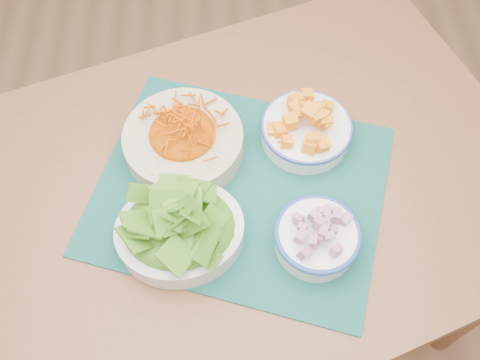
# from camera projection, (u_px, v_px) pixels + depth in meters

# --- Properties ---
(table) EXTENTS (1.38, 1.15, 0.75)m
(table) POSITION_uv_depth(u_px,v_px,m) (229.00, 211.00, 1.09)
(table) COLOR brown
(table) RESTS_ON ground
(placemat) EXTENTS (0.63, 0.57, 0.00)m
(placemat) POSITION_uv_depth(u_px,v_px,m) (240.00, 189.00, 1.00)
(placemat) COLOR #0A352F
(placemat) RESTS_ON table
(carrot_bowl) EXTENTS (0.30, 0.30, 0.09)m
(carrot_bowl) POSITION_uv_depth(u_px,v_px,m) (183.00, 138.00, 1.01)
(carrot_bowl) COLOR #C6B593
(carrot_bowl) RESTS_ON placemat
(squash_bowl) EXTENTS (0.22, 0.22, 0.09)m
(squash_bowl) POSITION_uv_depth(u_px,v_px,m) (307.00, 125.00, 1.02)
(squash_bowl) COLOR white
(squash_bowl) RESTS_ON placemat
(lettuce_bowl) EXTENTS (0.25, 0.22, 0.11)m
(lettuce_bowl) POSITION_uv_depth(u_px,v_px,m) (179.00, 226.00, 0.90)
(lettuce_bowl) COLOR silver
(lettuce_bowl) RESTS_ON placemat
(onion_bowl) EXTENTS (0.15, 0.15, 0.07)m
(onion_bowl) POSITION_uv_depth(u_px,v_px,m) (317.00, 236.00, 0.91)
(onion_bowl) COLOR white
(onion_bowl) RESTS_ON placemat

